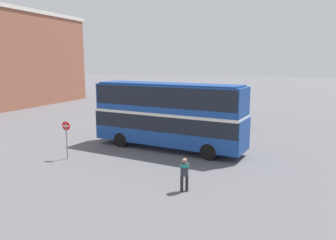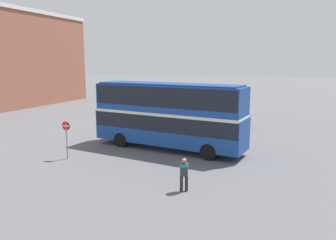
# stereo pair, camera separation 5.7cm
# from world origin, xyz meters

# --- Properties ---
(ground_plane) EXTENTS (240.00, 240.00, 0.00)m
(ground_plane) POSITION_xyz_m (0.00, 0.00, 0.00)
(ground_plane) COLOR #5B5B60
(double_decker_bus) EXTENTS (11.16, 3.88, 4.64)m
(double_decker_bus) POSITION_xyz_m (-0.50, -0.19, 2.67)
(double_decker_bus) COLOR #194293
(double_decker_bus) RESTS_ON ground_plane
(pedestrian_foreground) EXTENTS (0.56, 0.56, 1.64)m
(pedestrian_foreground) POSITION_xyz_m (3.00, -7.09, 1.01)
(pedestrian_foreground) COLOR #232328
(pedestrian_foreground) RESTS_ON ground_plane
(parked_car_kerb_near) EXTENTS (4.32, 1.90, 1.39)m
(parked_car_kerb_near) POSITION_xyz_m (1.51, 10.83, 0.71)
(parked_car_kerb_near) COLOR navy
(parked_car_kerb_near) RESTS_ON ground_plane
(parked_car_kerb_far) EXTENTS (4.96, 2.74, 1.47)m
(parked_car_kerb_far) POSITION_xyz_m (0.22, 17.38, 0.75)
(parked_car_kerb_far) COLOR slate
(parked_car_kerb_far) RESTS_ON ground_plane
(parked_car_side_street) EXTENTS (4.43, 2.42, 1.64)m
(parked_car_side_street) POSITION_xyz_m (-9.23, 16.76, 0.82)
(parked_car_side_street) COLOR silver
(parked_car_side_street) RESTS_ON ground_plane
(no_entry_sign) EXTENTS (0.58, 0.08, 2.44)m
(no_entry_sign) POSITION_xyz_m (-5.59, -4.76, 1.61)
(no_entry_sign) COLOR gray
(no_entry_sign) RESTS_ON ground_plane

